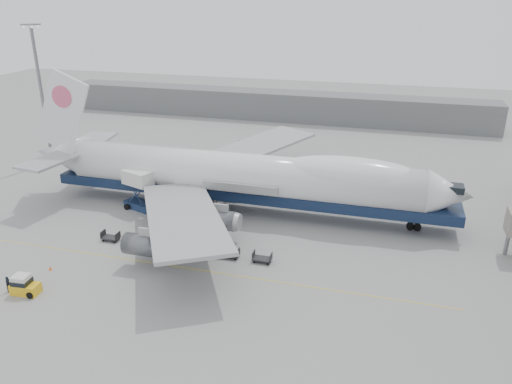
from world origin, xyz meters
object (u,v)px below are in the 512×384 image
(airliner, at_px, (245,176))
(baggage_tug, at_px, (24,285))
(catering_truck, at_px, (139,187))
(ground_worker, at_px, (8,284))

(airliner, distance_m, baggage_tug, 32.70)
(catering_truck, distance_m, baggage_tug, 24.36)
(ground_worker, bearing_deg, catering_truck, -1.74)
(catering_truck, relative_size, ground_worker, 3.28)
(catering_truck, height_order, ground_worker, catering_truck)
(catering_truck, xyz_separation_m, ground_worker, (-3.05, -24.39, -2.51))
(baggage_tug, bearing_deg, airliner, 54.22)
(airliner, distance_m, ground_worker, 33.86)
(baggage_tug, bearing_deg, catering_truck, 82.60)
(catering_truck, xyz_separation_m, baggage_tug, (-1.18, -24.21, -2.47))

